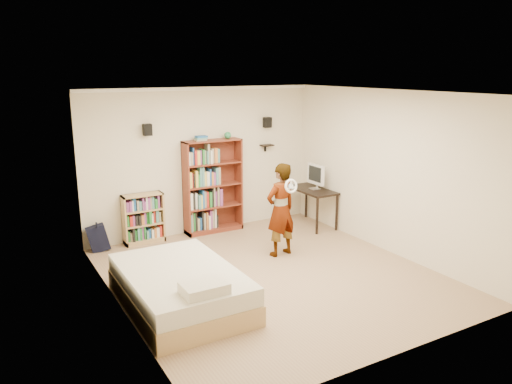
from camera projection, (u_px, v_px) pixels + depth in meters
ground at (272, 275)px, 7.50m from camera, size 4.50×5.00×0.01m
room_shell at (273, 160)px, 7.08m from camera, size 4.52×5.02×2.71m
crown_molding at (274, 95)px, 6.86m from camera, size 4.50×5.00×0.06m
speaker_left at (147, 130)px, 8.53m from camera, size 0.14×0.12×0.20m
speaker_right at (267, 122)px, 9.69m from camera, size 0.14×0.12×0.20m
wall_shelf at (267, 145)px, 9.81m from camera, size 0.25×0.16×0.02m
tall_bookshelf at (213, 186)px, 9.32m from camera, size 1.11×0.32×1.75m
low_bookshelf at (143, 219)px, 8.80m from camera, size 0.71×0.27×0.89m
computer_desk at (311, 207)px, 9.80m from camera, size 0.54×1.08×0.74m
imac at (315, 177)px, 9.66m from camera, size 0.15×0.49×0.48m
daybed at (180, 283)px, 6.49m from camera, size 1.36×2.09×0.62m
person at (281, 210)px, 8.15m from camera, size 0.61×0.45×1.55m
wii_wheel at (291, 186)px, 7.79m from camera, size 0.23×0.09×0.23m
navy_bag at (98, 238)px, 8.44m from camera, size 0.36×0.25×0.47m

